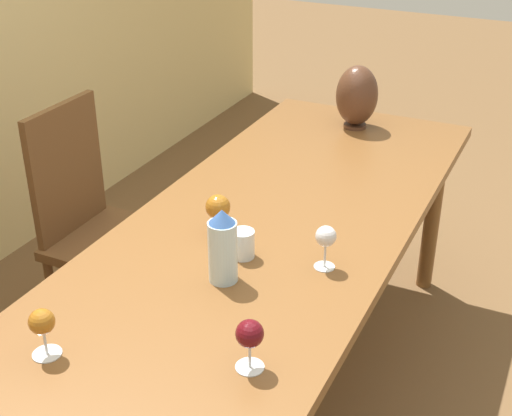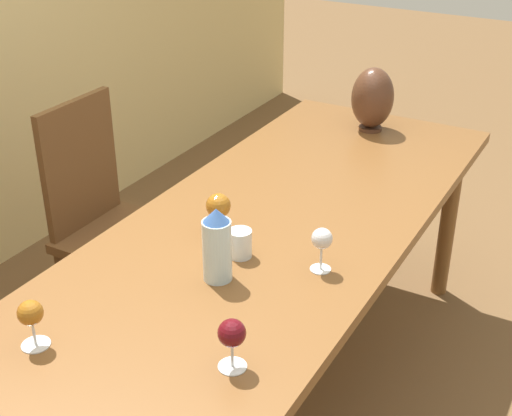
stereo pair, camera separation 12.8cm
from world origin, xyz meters
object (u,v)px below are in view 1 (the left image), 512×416
at_px(water_bottle, 223,247).
at_px(chair_far, 98,222).
at_px(wine_glass_2, 326,238).
at_px(vase, 357,96).
at_px(wine_glass_3, 250,335).
at_px(water_tumbler, 243,244).
at_px(wine_glass_1, 42,324).
at_px(wine_glass_0, 218,208).

bearing_deg(water_bottle, chair_far, 59.76).
xyz_separation_m(wine_glass_2, chair_far, (0.30, 1.06, -0.35)).
height_order(water_bottle, vase, vase).
distance_m(wine_glass_2, wine_glass_3, 0.49).
distance_m(wine_glass_3, chair_far, 1.36).
height_order(water_tumbler, wine_glass_2, wine_glass_2).
xyz_separation_m(wine_glass_1, wine_glass_3, (0.17, -0.46, 0.00)).
xyz_separation_m(vase, wine_glass_2, (-1.10, -0.28, -0.04)).
bearing_deg(water_bottle, wine_glass_0, 31.27).
xyz_separation_m(wine_glass_2, wine_glass_3, (-0.49, 0.00, -0.00)).
bearing_deg(wine_glass_3, vase, 9.80).
bearing_deg(wine_glass_2, wine_glass_0, 84.70).
bearing_deg(chair_far, wine_glass_0, -110.84).
relative_size(vase, wine_glass_3, 2.02).
height_order(vase, wine_glass_0, vase).
bearing_deg(water_tumbler, wine_glass_1, 159.52).
height_order(wine_glass_2, chair_far, chair_far).
xyz_separation_m(water_bottle, chair_far, (0.48, 0.82, -0.36)).
bearing_deg(wine_glass_3, wine_glass_0, 34.84).
relative_size(water_tumbler, wine_glass_3, 0.65).
height_order(vase, wine_glass_2, vase).
bearing_deg(vase, wine_glass_1, 173.88).
height_order(water_bottle, wine_glass_0, water_bottle).
xyz_separation_m(vase, wine_glass_0, (-1.07, 0.09, -0.04)).
bearing_deg(vase, water_bottle, -178.06).
bearing_deg(water_tumbler, water_bottle, -177.65).
bearing_deg(water_bottle, vase, 1.94).
xyz_separation_m(wine_glass_0, wine_glass_3, (-0.52, -0.36, -0.00)).
xyz_separation_m(wine_glass_1, chair_far, (0.95, 0.59, -0.34)).
xyz_separation_m(water_bottle, water_tumbler, (0.13, 0.01, -0.06)).
height_order(water_bottle, wine_glass_2, water_bottle).
bearing_deg(vase, water_tumbler, -178.11).
bearing_deg(wine_glass_1, wine_glass_2, -35.40).
bearing_deg(chair_far, vase, -44.24).
distance_m(water_bottle, wine_glass_1, 0.52).
relative_size(wine_glass_0, wine_glass_2, 1.03).
distance_m(wine_glass_1, wine_glass_2, 0.80).
bearing_deg(wine_glass_0, water_bottle, -148.73).
distance_m(wine_glass_0, chair_far, 0.82).
relative_size(wine_glass_2, wine_glass_3, 1.01).
bearing_deg(wine_glass_2, chair_far, 74.29).
height_order(vase, chair_far, vase).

